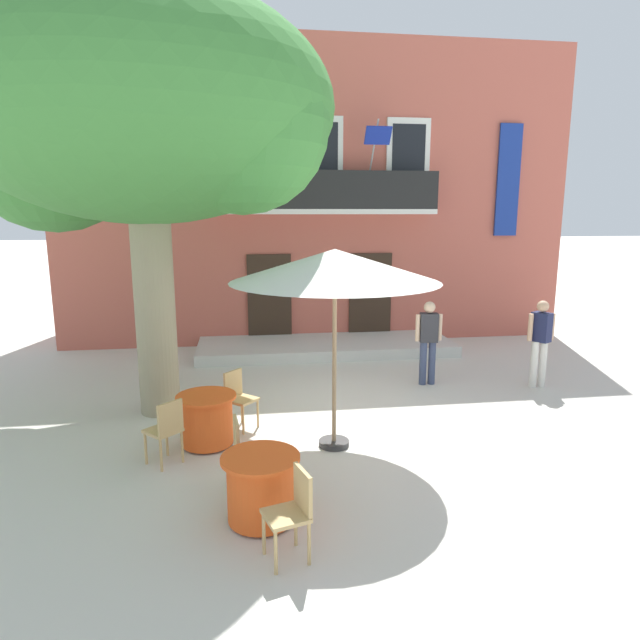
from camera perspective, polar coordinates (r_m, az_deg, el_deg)
ground_plane at (r=9.35m, az=1.31°, el=-9.65°), size 120.00×120.00×0.00m
building_facade at (r=15.72m, az=-1.01°, el=12.81°), size 13.00×5.09×7.50m
entrance_step_platform at (r=13.18m, az=0.62°, el=-2.81°), size 6.12×1.95×0.25m
plane_tree at (r=9.36m, az=-18.57°, el=19.55°), size 6.05×5.31×6.68m
cafe_table_near_tree at (r=6.22m, az=-6.22°, el=-17.11°), size 0.86×0.86×0.76m
cafe_chair_near_tree_0 at (r=5.56m, az=-2.85°, el=-19.14°), size 0.50×0.50×0.91m
cafe_chair_near_tree_1 at (r=6.82m, az=-7.84°, el=-13.19°), size 0.44×0.44×0.91m
cafe_table_middle at (r=8.15m, az=-11.79°, el=-10.19°), size 0.86×0.86×0.76m
cafe_chair_middle_0 at (r=7.62m, az=-15.85°, el=-10.83°), size 0.57×0.57×0.91m
cafe_chair_middle_1 at (r=8.65m, az=-8.58°, el=-7.81°), size 0.57×0.57×0.91m
cafe_umbrella at (r=7.42m, az=1.58°, el=5.64°), size 2.90×2.90×2.85m
pedestrian_near_entrance at (r=10.75m, az=11.32°, el=-1.87°), size 0.53×0.27×1.65m
pedestrian_mid_plaza at (r=11.19m, az=22.13°, el=-1.82°), size 0.53×0.40×1.70m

